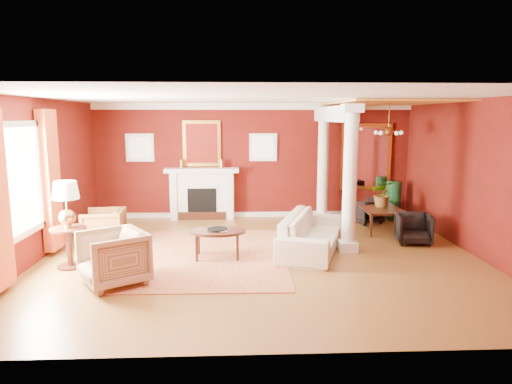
{
  "coord_description": "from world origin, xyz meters",
  "views": [
    {
      "loc": [
        -0.44,
        -8.11,
        2.57
      ],
      "look_at": [
        -0.06,
        0.44,
        1.15
      ],
      "focal_mm": 32.0,
      "sensor_mm": 36.0,
      "label": 1
    }
  ],
  "objects_px": {
    "armchair_leopard": "(104,225)",
    "coffee_table": "(217,233)",
    "side_table": "(67,210)",
    "dining_table": "(380,211)",
    "armchair_stripe": "(113,255)",
    "sofa": "(312,227)"
  },
  "relations": [
    {
      "from": "armchair_leopard",
      "to": "coffee_table",
      "type": "xyz_separation_m",
      "value": [
        2.34,
        -1.03,
        0.08
      ]
    },
    {
      "from": "side_table",
      "to": "dining_table",
      "type": "bearing_deg",
      "value": 21.42
    },
    {
      "from": "armchair_stripe",
      "to": "dining_table",
      "type": "height_order",
      "value": "armchair_stripe"
    },
    {
      "from": "armchair_leopard",
      "to": "coffee_table",
      "type": "bearing_deg",
      "value": 62.3
    },
    {
      "from": "sofa",
      "to": "side_table",
      "type": "distance_m",
      "value": 4.43
    },
    {
      "from": "side_table",
      "to": "armchair_leopard",
      "type": "bearing_deg",
      "value": 83.12
    },
    {
      "from": "armchair_stripe",
      "to": "armchair_leopard",
      "type": "bearing_deg",
      "value": 165.78
    },
    {
      "from": "coffee_table",
      "to": "side_table",
      "type": "xyz_separation_m",
      "value": [
        -2.52,
        -0.41,
        0.53
      ]
    },
    {
      "from": "armchair_stripe",
      "to": "side_table",
      "type": "height_order",
      "value": "side_table"
    },
    {
      "from": "armchair_leopard",
      "to": "dining_table",
      "type": "relative_size",
      "value": 0.52
    },
    {
      "from": "armchair_leopard",
      "to": "armchair_stripe",
      "type": "relative_size",
      "value": 0.86
    },
    {
      "from": "armchair_stripe",
      "to": "side_table",
      "type": "xyz_separation_m",
      "value": [
        -0.97,
        0.84,
        0.55
      ]
    },
    {
      "from": "armchair_leopard",
      "to": "coffee_table",
      "type": "distance_m",
      "value": 2.56
    },
    {
      "from": "armchair_stripe",
      "to": "side_table",
      "type": "relative_size",
      "value": 0.62
    },
    {
      "from": "armchair_leopard",
      "to": "side_table",
      "type": "xyz_separation_m",
      "value": [
        -0.17,
        -1.44,
        0.61
      ]
    },
    {
      "from": "armchair_leopard",
      "to": "side_table",
      "type": "height_order",
      "value": "side_table"
    },
    {
      "from": "armchair_stripe",
      "to": "coffee_table",
      "type": "xyz_separation_m",
      "value": [
        1.55,
        1.25,
        0.02
      ]
    },
    {
      "from": "coffee_table",
      "to": "side_table",
      "type": "relative_size",
      "value": 0.69
    },
    {
      "from": "armchair_stripe",
      "to": "dining_table",
      "type": "distance_m",
      "value": 6.13
    },
    {
      "from": "coffee_table",
      "to": "dining_table",
      "type": "height_order",
      "value": "dining_table"
    },
    {
      "from": "sofa",
      "to": "coffee_table",
      "type": "bearing_deg",
      "value": 121.67
    },
    {
      "from": "armchair_stripe",
      "to": "side_table",
      "type": "distance_m",
      "value": 1.39
    }
  ]
}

